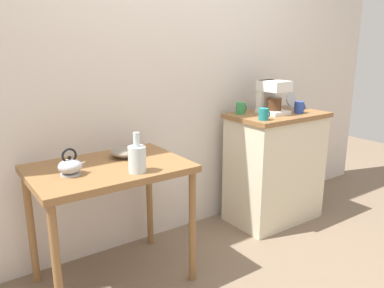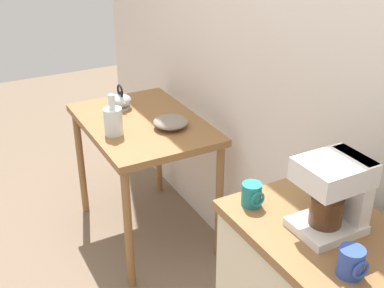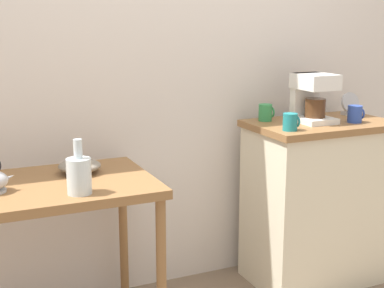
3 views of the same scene
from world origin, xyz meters
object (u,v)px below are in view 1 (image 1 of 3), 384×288
at_px(mug_blue, 299,107).
at_px(table_clock, 291,101).
at_px(coffee_maker, 272,96).
at_px(mug_dark_teal, 264,114).
at_px(teakettle, 70,166).
at_px(bowl_stoneware, 125,152).
at_px(glass_carafe_vase, 137,158).
at_px(mug_tall_green, 241,108).

xyz_separation_m(mug_blue, table_clock, (0.14, 0.20, 0.01)).
relative_size(coffee_maker, mug_dark_teal, 3.01).
xyz_separation_m(teakettle, mug_dark_teal, (1.41, -0.04, 0.14)).
xyz_separation_m(bowl_stoneware, mug_dark_teal, (1.02, -0.18, 0.16)).
bearing_deg(teakettle, bowl_stoneware, 19.75).
bearing_deg(bowl_stoneware, glass_carafe_vase, -103.16).
bearing_deg(table_clock, coffee_maker, -164.78).
xyz_separation_m(coffee_maker, mug_blue, (0.20, -0.11, -0.10)).
bearing_deg(mug_blue, bowl_stoneware, 174.90).
bearing_deg(mug_tall_green, teakettle, -170.34).
relative_size(mug_blue, table_clock, 0.70).
xyz_separation_m(mug_tall_green, mug_dark_teal, (-0.03, -0.28, -0.00)).
distance_m(coffee_maker, mug_blue, 0.25).
bearing_deg(mug_blue, table_clock, 56.47).
relative_size(bowl_stoneware, teakettle, 1.23).
height_order(teakettle, coffee_maker, coffee_maker).
bearing_deg(bowl_stoneware, teakettle, -160.25).
height_order(mug_tall_green, mug_blue, same).
bearing_deg(teakettle, coffee_maker, 4.21).
relative_size(glass_carafe_vase, coffee_maker, 0.86).
relative_size(mug_blue, mug_dark_teal, 1.06).
distance_m(bowl_stoneware, teakettle, 0.41).
height_order(glass_carafe_vase, mug_tall_green, mug_tall_green).
xyz_separation_m(bowl_stoneware, mug_tall_green, (1.05, 0.11, 0.16)).
relative_size(coffee_maker, table_clock, 1.99).
height_order(bowl_stoneware, mug_blue, mug_blue).
distance_m(bowl_stoneware, glass_carafe_vase, 0.31).
bearing_deg(teakettle, mug_tall_green, 9.66).
bearing_deg(table_clock, mug_blue, -123.53).
distance_m(coffee_maker, table_clock, 0.36).
bearing_deg(table_clock, glass_carafe_vase, -167.29).
distance_m(bowl_stoneware, mug_tall_green, 1.07).
bearing_deg(glass_carafe_vase, bowl_stoneware, 76.84).
relative_size(teakettle, mug_blue, 1.72).
height_order(mug_blue, mug_dark_teal, mug_blue).
relative_size(teakettle, coffee_maker, 0.60).
distance_m(bowl_stoneware, mug_blue, 1.48).
relative_size(teakettle, glass_carafe_vase, 0.70).
relative_size(teakettle, table_clock, 1.20).
xyz_separation_m(bowl_stoneware, mug_blue, (1.46, -0.13, 0.16)).
distance_m(bowl_stoneware, mug_dark_teal, 1.05).
bearing_deg(bowl_stoneware, mug_blue, -5.10).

